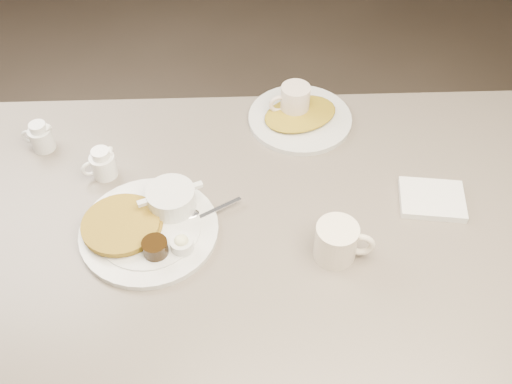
{
  "coord_description": "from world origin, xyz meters",
  "views": [
    {
      "loc": [
        -0.03,
        -0.88,
        1.81
      ],
      "look_at": [
        0.0,
        0.02,
        0.82
      ],
      "focal_mm": 41.7,
      "sensor_mm": 36.0,
      "label": 1
    }
  ],
  "objects_px": {
    "main_plate": "(150,222)",
    "coffee_mug_near": "(338,241)",
    "diner_table": "(256,261)",
    "coffee_mug_far": "(294,103)",
    "creamer_right": "(41,137)",
    "hash_plate": "(300,117)",
    "creamer_left": "(103,164)"
  },
  "relations": [
    {
      "from": "main_plate",
      "to": "coffee_mug_near",
      "type": "distance_m",
      "value": 0.42
    },
    {
      "from": "diner_table",
      "to": "coffee_mug_far",
      "type": "bearing_deg",
      "value": 72.28
    },
    {
      "from": "diner_table",
      "to": "coffee_mug_near",
      "type": "xyz_separation_m",
      "value": [
        0.17,
        -0.11,
        0.22
      ]
    },
    {
      "from": "main_plate",
      "to": "coffee_mug_near",
      "type": "height_order",
      "value": "coffee_mug_near"
    },
    {
      "from": "creamer_right",
      "to": "hash_plate",
      "type": "bearing_deg",
      "value": 6.87
    },
    {
      "from": "coffee_mug_near",
      "to": "creamer_right",
      "type": "bearing_deg",
      "value": 152.68
    },
    {
      "from": "coffee_mug_near",
      "to": "creamer_left",
      "type": "xyz_separation_m",
      "value": [
        -0.54,
        0.27,
        -0.01
      ]
    },
    {
      "from": "creamer_left",
      "to": "hash_plate",
      "type": "distance_m",
      "value": 0.53
    },
    {
      "from": "main_plate",
      "to": "hash_plate",
      "type": "xyz_separation_m",
      "value": [
        0.37,
        0.36,
        -0.01
      ]
    },
    {
      "from": "main_plate",
      "to": "hash_plate",
      "type": "bearing_deg",
      "value": 44.1
    },
    {
      "from": "main_plate",
      "to": "creamer_left",
      "type": "bearing_deg",
      "value": 125.72
    },
    {
      "from": "coffee_mug_near",
      "to": "coffee_mug_far",
      "type": "height_order",
      "value": "coffee_mug_far"
    },
    {
      "from": "main_plate",
      "to": "creamer_left",
      "type": "xyz_separation_m",
      "value": [
        -0.13,
        0.18,
        0.01
      ]
    },
    {
      "from": "coffee_mug_far",
      "to": "creamer_right",
      "type": "height_order",
      "value": "coffee_mug_far"
    },
    {
      "from": "diner_table",
      "to": "coffee_mug_near",
      "type": "bearing_deg",
      "value": -32.41
    },
    {
      "from": "diner_table",
      "to": "coffee_mug_far",
      "type": "relative_size",
      "value": 12.97
    },
    {
      "from": "hash_plate",
      "to": "coffee_mug_far",
      "type": "bearing_deg",
      "value": 133.29
    },
    {
      "from": "coffee_mug_near",
      "to": "main_plate",
      "type": "bearing_deg",
      "value": 168.04
    },
    {
      "from": "diner_table",
      "to": "hash_plate",
      "type": "height_order",
      "value": "hash_plate"
    },
    {
      "from": "coffee_mug_near",
      "to": "hash_plate",
      "type": "distance_m",
      "value": 0.45
    },
    {
      "from": "creamer_left",
      "to": "diner_table",
      "type": "bearing_deg",
      "value": -22.92
    },
    {
      "from": "main_plate",
      "to": "coffee_mug_far",
      "type": "height_order",
      "value": "coffee_mug_far"
    },
    {
      "from": "creamer_left",
      "to": "hash_plate",
      "type": "xyz_separation_m",
      "value": [
        0.5,
        0.18,
        -0.02
      ]
    },
    {
      "from": "hash_plate",
      "to": "creamer_left",
      "type": "bearing_deg",
      "value": -159.85
    },
    {
      "from": "main_plate",
      "to": "creamer_right",
      "type": "distance_m",
      "value": 0.41
    },
    {
      "from": "diner_table",
      "to": "coffee_mug_far",
      "type": "xyz_separation_m",
      "value": [
        0.11,
        0.36,
        0.22
      ]
    },
    {
      "from": "coffee_mug_near",
      "to": "hash_plate",
      "type": "relative_size",
      "value": 0.37
    },
    {
      "from": "diner_table",
      "to": "coffee_mug_near",
      "type": "distance_m",
      "value": 0.3
    },
    {
      "from": "main_plate",
      "to": "creamer_left",
      "type": "height_order",
      "value": "creamer_left"
    },
    {
      "from": "main_plate",
      "to": "coffee_mug_near",
      "type": "relative_size",
      "value": 3.01
    },
    {
      "from": "creamer_left",
      "to": "hash_plate",
      "type": "height_order",
      "value": "creamer_left"
    },
    {
      "from": "diner_table",
      "to": "creamer_right",
      "type": "distance_m",
      "value": 0.64
    }
  ]
}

